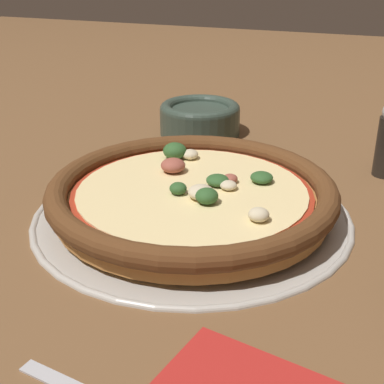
{
  "coord_description": "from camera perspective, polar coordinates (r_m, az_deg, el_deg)",
  "views": [
    {
      "loc": [
        -0.51,
        -0.2,
        0.28
      ],
      "look_at": [
        0.0,
        0.0,
        0.03
      ],
      "focal_mm": 50.0,
      "sensor_mm": 36.0,
      "label": 1
    }
  ],
  "objects": [
    {
      "name": "pizza",
      "position": [
        0.6,
        0.02,
        -0.15
      ],
      "size": [
        0.33,
        0.33,
        0.04
      ],
      "color": "#A86B33",
      "rests_on": "pizza_tray"
    },
    {
      "name": "ground_plane",
      "position": [
        0.62,
        0.0,
        -2.5
      ],
      "size": [
        3.0,
        3.0,
        0.0
      ],
      "primitive_type": "plane",
      "color": "brown"
    },
    {
      "name": "pizza_tray",
      "position": [
        0.61,
        0.0,
        -2.19
      ],
      "size": [
        0.36,
        0.36,
        0.01
      ],
      "color": "#B7B2A8",
      "rests_on": "ground_plane"
    },
    {
      "name": "bowl_near",
      "position": [
        0.88,
        0.85,
        7.97
      ],
      "size": [
        0.13,
        0.13,
        0.05
      ],
      "color": "#334238",
      "rests_on": "ground_plane"
    }
  ]
}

